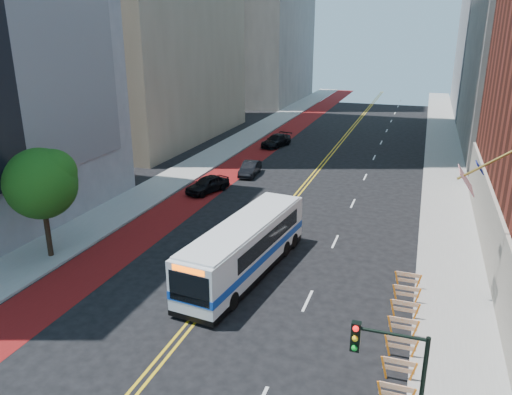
{
  "coord_description": "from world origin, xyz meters",
  "views": [
    {
      "loc": [
        9.55,
        -16.33,
        13.31
      ],
      "look_at": [
        1.31,
        8.0,
        4.62
      ],
      "focal_mm": 35.0,
      "sensor_mm": 36.0,
      "label": 1
    }
  ],
  "objects": [
    {
      "name": "ground",
      "position": [
        0.0,
        0.0,
        0.0
      ],
      "size": [
        160.0,
        160.0,
        0.0
      ],
      "primitive_type": "plane",
      "color": "black",
      "rests_on": "ground"
    },
    {
      "name": "sidewalk_left",
      "position": [
        -12.0,
        30.0,
        0.07
      ],
      "size": [
        4.0,
        140.0,
        0.15
      ],
      "primitive_type": "cube",
      "color": "gray",
      "rests_on": "ground"
    },
    {
      "name": "sidewalk_right",
      "position": [
        12.0,
        30.0,
        0.07
      ],
      "size": [
        4.0,
        140.0,
        0.15
      ],
      "primitive_type": "cube",
      "color": "gray",
      "rests_on": "ground"
    },
    {
      "name": "bus_lane_paint",
      "position": [
        -8.1,
        30.0,
        0.0
      ],
      "size": [
        3.6,
        140.0,
        0.01
      ],
      "primitive_type": "cube",
      "color": "#650F0E",
      "rests_on": "ground"
    },
    {
      "name": "center_line_inner",
      "position": [
        -0.18,
        30.0,
        0.0
      ],
      "size": [
        0.14,
        140.0,
        0.01
      ],
      "primitive_type": "cube",
      "color": "gold",
      "rests_on": "ground"
    },
    {
      "name": "center_line_outer",
      "position": [
        0.18,
        30.0,
        0.0
      ],
      "size": [
        0.14,
        140.0,
        0.01
      ],
      "primitive_type": "cube",
      "color": "gold",
      "rests_on": "ground"
    },
    {
      "name": "lane_dashes",
      "position": [
        4.8,
        38.0,
        0.01
      ],
      "size": [
        0.14,
        98.2,
        0.01
      ],
      "color": "silver",
      "rests_on": "ground"
    },
    {
      "name": "construction_barriers",
      "position": [
        9.6,
        3.42,
        0.68
      ],
      "size": [
        1.42,
        10.91,
        1.0
      ],
      "color": "orange",
      "rests_on": "ground"
    },
    {
      "name": "street_tree",
      "position": [
        -11.24,
        6.04,
        4.91
      ],
      "size": [
        4.2,
        4.2,
        6.7
      ],
      "color": "black",
      "rests_on": "sidewalk_left"
    },
    {
      "name": "traffic_signal",
      "position": [
        9.41,
        -3.51,
        3.72
      ],
      "size": [
        2.21,
        0.34,
        5.07
      ],
      "color": "black",
      "rests_on": "sidewalk_right"
    },
    {
      "name": "transit_bus",
      "position": [
        0.74,
        7.89,
        1.65
      ],
      "size": [
        3.88,
        11.75,
        3.17
      ],
      "rotation": [
        0.0,
        0.0,
        -0.12
      ],
      "color": "silver",
      "rests_on": "ground"
    },
    {
      "name": "car_a",
      "position": [
        -7.45,
        20.91,
        0.72
      ],
      "size": [
        3.08,
        4.57,
        1.45
      ],
      "primitive_type": "imported",
      "rotation": [
        0.0,
        0.0,
        -0.36
      ],
      "color": "black",
      "rests_on": "ground"
    },
    {
      "name": "car_b",
      "position": [
        -5.75,
        27.07,
        0.66
      ],
      "size": [
        1.74,
        4.13,
        1.32
      ],
      "primitive_type": "imported",
      "rotation": [
        0.0,
        0.0,
        0.09
      ],
      "color": "black",
      "rests_on": "ground"
    },
    {
      "name": "car_c",
      "position": [
        -6.9,
        39.75,
        0.71
      ],
      "size": [
        3.07,
        5.2,
        1.41
      ],
      "primitive_type": "imported",
      "rotation": [
        0.0,
        0.0,
        -0.24
      ],
      "color": "black",
      "rests_on": "ground"
    }
  ]
}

